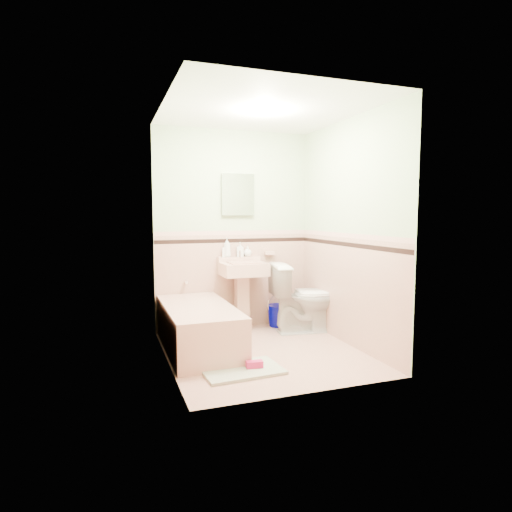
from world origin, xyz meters
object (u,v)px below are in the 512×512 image
object	(u,v)px
bucket	(278,315)
sink	(243,297)
soap_bottle_right	(248,251)
shoe	(254,364)
medicine_cabinet	(238,195)
soap_bottle_mid	(240,249)
soap_bottle_left	(227,247)
toilet	(305,297)
bathtub	(198,329)

from	to	relation	value
bucket	sink	bearing A→B (deg)	-170.98
soap_bottle_right	shoe	xyz separation A→B (m)	(-0.44, -1.51, -0.92)
medicine_cabinet	soap_bottle_mid	size ratio (longest dim) A/B	2.82
medicine_cabinet	soap_bottle_right	bearing A→B (deg)	-14.38
medicine_cabinet	soap_bottle_mid	xyz separation A→B (m)	(0.02, -0.03, -0.69)
soap_bottle_left	toilet	xyz separation A→B (m)	(0.87, -0.45, -0.61)
bathtub	shoe	bearing A→B (deg)	-65.98
soap_bottle_left	medicine_cabinet	bearing A→B (deg)	10.87
bathtub	medicine_cabinet	world-z (taller)	medicine_cabinet
soap_bottle_left	sink	bearing A→B (deg)	-49.04
soap_bottle_mid	medicine_cabinet	bearing A→B (deg)	118.72
sink	soap_bottle_right	size ratio (longest dim) A/B	6.59
toilet	shoe	xyz separation A→B (m)	(-1.04, -1.06, -0.37)
bathtub	shoe	world-z (taller)	bathtub
medicine_cabinet	soap_bottle_right	xyz separation A→B (m)	(0.12, -0.03, -0.72)
sink	soap_bottle_right	distance (m)	0.59
sink	toilet	size ratio (longest dim) A/B	1.00
shoe	soap_bottle_mid	bearing A→B (deg)	84.48
toilet	bucket	distance (m)	0.50
bucket	shoe	distance (m)	1.63
sink	medicine_cabinet	xyz separation A→B (m)	(0.00, 0.21, 1.27)
soap_bottle_right	sink	bearing A→B (deg)	-123.03
soap_bottle_left	soap_bottle_right	distance (m)	0.28
bucket	toilet	bearing A→B (deg)	-58.00
shoe	soap_bottle_right	bearing A→B (deg)	80.91
sink	bucket	distance (m)	0.58
shoe	soap_bottle_left	bearing A→B (deg)	90.84
soap_bottle_mid	soap_bottle_left	bearing A→B (deg)	180.00
bathtub	toilet	size ratio (longest dim) A/B	1.75
sink	bucket	size ratio (longest dim) A/B	3.09
sink	soap_bottle_left	xyz separation A→B (m)	(-0.16, 0.18, 0.61)
bathtub	soap_bottle_left	xyz separation A→B (m)	(0.52, 0.71, 0.82)
soap_bottle_left	soap_bottle_right	size ratio (longest dim) A/B	1.87
bathtub	bucket	bearing A→B (deg)	27.34
medicine_cabinet	shoe	distance (m)	2.27
shoe	medicine_cabinet	bearing A→B (deg)	85.31
soap_bottle_mid	soap_bottle_right	xyz separation A→B (m)	(0.10, 0.00, -0.03)
soap_bottle_right	soap_bottle_mid	bearing A→B (deg)	180.00
toilet	shoe	world-z (taller)	toilet
soap_bottle_left	soap_bottle_mid	size ratio (longest dim) A/B	1.33
bathtub	toilet	xyz separation A→B (m)	(1.40, 0.26, 0.20)
soap_bottle_left	bucket	world-z (taller)	soap_bottle_left
sink	toilet	xyz separation A→B (m)	(0.72, -0.27, -0.00)
soap_bottle_left	shoe	world-z (taller)	soap_bottle_left
bucket	medicine_cabinet	bearing A→B (deg)	165.27
soap_bottle_mid	toilet	world-z (taller)	soap_bottle_mid
soap_bottle_left	bathtub	bearing A→B (deg)	-126.42
soap_bottle_mid	shoe	distance (m)	1.82
medicine_cabinet	toilet	bearing A→B (deg)	-33.85
bathtub	sink	bearing A→B (deg)	37.93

